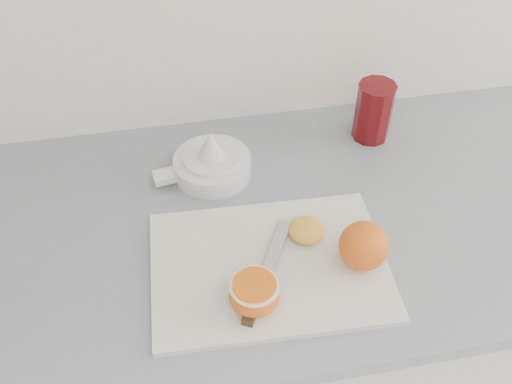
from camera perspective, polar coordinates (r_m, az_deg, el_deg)
counter at (r=1.41m, az=3.99°, el=-14.27°), size 2.43×0.64×0.89m
cutting_board at (r=0.96m, az=1.34°, el=-7.39°), size 0.40×0.30×0.01m
whole_orange at (r=0.94m, az=10.73°, el=-5.31°), size 0.08×0.08×0.08m
half_orange at (r=0.89m, az=-0.15°, el=-10.13°), size 0.08×0.08×0.05m
squeezed_shell at (r=0.99m, az=5.07°, el=-3.78°), size 0.06×0.06×0.03m
paring_knife at (r=0.91m, az=0.42°, el=-9.66°), size 0.12×0.20×0.01m
citrus_juicer at (r=1.11m, az=-4.50°, el=2.95°), size 0.19×0.15×0.10m
red_tumbler at (r=1.20m, az=11.64°, el=7.71°), size 0.08×0.08×0.13m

